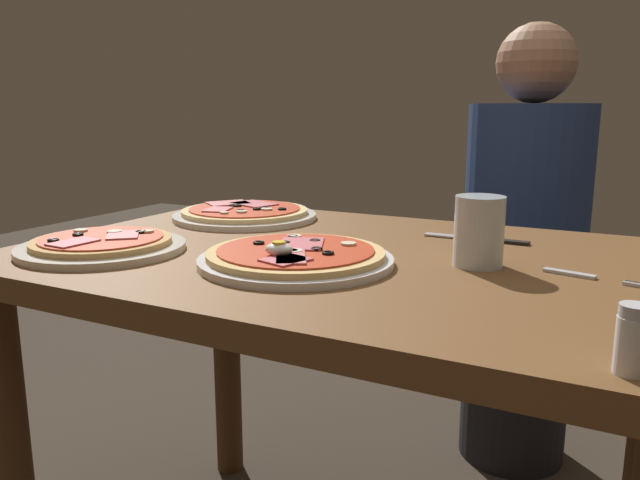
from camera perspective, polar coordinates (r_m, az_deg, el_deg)
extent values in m
cube|color=brown|center=(1.08, 2.35, -2.15)|extent=(1.11, 0.76, 0.04)
cylinder|color=#4A3018|center=(1.29, -26.26, -18.40)|extent=(0.07, 0.07, 0.69)
cylinder|color=#4A3018|center=(1.69, -8.49, -9.87)|extent=(0.07, 0.07, 0.69)
cylinder|color=white|center=(0.99, -2.22, -1.89)|extent=(0.31, 0.31, 0.01)
cylinder|color=#DBB26B|center=(0.99, -2.22, -1.27)|extent=(0.28, 0.28, 0.01)
cylinder|color=red|center=(0.98, -2.23, -0.90)|extent=(0.25, 0.25, 0.00)
torus|color=black|center=(1.02, -3.23, -0.25)|extent=(0.02, 0.02, 0.00)
torus|color=black|center=(1.02, -5.60, -0.25)|extent=(0.02, 0.02, 0.00)
torus|color=black|center=(0.97, -0.42, -0.81)|extent=(0.02, 0.02, 0.00)
torus|color=black|center=(0.95, 0.75, -1.19)|extent=(0.02, 0.02, 0.00)
torus|color=black|center=(1.03, -0.47, -0.07)|extent=(0.02, 0.02, 0.00)
torus|color=black|center=(1.07, -2.48, 0.30)|extent=(0.02, 0.02, 0.00)
cube|color=#D16B70|center=(0.92, -2.67, -1.57)|extent=(0.08, 0.10, 0.00)
cube|color=#C65B66|center=(1.01, -1.72, -0.35)|extent=(0.10, 0.11, 0.00)
cube|color=#C65B66|center=(0.91, -3.15, -1.82)|extent=(0.07, 0.07, 0.00)
cylinder|color=beige|center=(1.01, 2.61, -0.34)|extent=(0.02, 0.02, 0.00)
cylinder|color=beige|center=(0.96, -2.60, -1.02)|extent=(0.02, 0.02, 0.00)
cylinder|color=beige|center=(0.96, -2.38, -1.02)|extent=(0.03, 0.03, 0.00)
cylinder|color=beige|center=(1.07, -2.33, 0.34)|extent=(0.02, 0.02, 0.00)
ellipsoid|color=white|center=(0.94, -3.77, -0.85)|extent=(0.04, 0.03, 0.02)
cylinder|color=yellow|center=(0.94, -3.78, -0.25)|extent=(0.02, 0.02, 0.00)
cylinder|color=silver|center=(1.14, -19.22, -0.67)|extent=(0.28, 0.28, 0.01)
cylinder|color=tan|center=(1.14, -19.26, -0.13)|extent=(0.24, 0.24, 0.01)
cylinder|color=red|center=(1.14, -19.28, 0.19)|extent=(0.21, 0.21, 0.00)
torus|color=black|center=(1.16, -21.19, 0.47)|extent=(0.02, 0.02, 0.00)
torus|color=black|center=(1.15, -16.00, 0.72)|extent=(0.02, 0.02, 0.00)
torus|color=black|center=(1.13, -23.13, -0.02)|extent=(0.02, 0.02, 0.00)
cube|color=#C65B66|center=(1.10, -21.57, -0.20)|extent=(0.05, 0.08, 0.00)
cube|color=#D16B70|center=(1.14, -17.52, 0.44)|extent=(0.09, 0.09, 0.00)
cylinder|color=beige|center=(1.16, -15.44, 0.77)|extent=(0.02, 0.02, 0.00)
cylinder|color=beige|center=(1.17, -18.20, 0.73)|extent=(0.03, 0.03, 0.00)
cylinder|color=beige|center=(1.20, -20.98, 0.83)|extent=(0.02, 0.02, 0.00)
cylinder|color=white|center=(1.40, -6.85, 2.16)|extent=(0.32, 0.32, 0.01)
cylinder|color=#E5C17F|center=(1.40, -6.86, 2.60)|extent=(0.28, 0.28, 0.01)
cylinder|color=red|center=(1.40, -6.87, 2.86)|extent=(0.25, 0.25, 0.00)
torus|color=black|center=(1.37, -5.77, 2.84)|extent=(0.02, 0.02, 0.00)
torus|color=black|center=(1.35, -7.24, 2.67)|extent=(0.02, 0.02, 0.00)
torus|color=black|center=(1.38, -4.98, 2.93)|extent=(0.02, 0.02, 0.00)
torus|color=black|center=(1.42, -7.55, 3.12)|extent=(0.02, 0.02, 0.00)
torus|color=black|center=(1.43, -7.88, 3.15)|extent=(0.02, 0.02, 0.00)
torus|color=black|center=(1.36, -3.47, 2.84)|extent=(0.02, 0.02, 0.00)
cube|color=#C65B66|center=(1.45, -6.03, 3.30)|extent=(0.11, 0.10, 0.00)
cube|color=#D16B70|center=(1.38, -9.29, 2.76)|extent=(0.07, 0.08, 0.00)
cube|color=#D16B70|center=(1.47, -8.37, 3.34)|extent=(0.11, 0.11, 0.00)
cylinder|color=beige|center=(1.34, -7.16, 2.58)|extent=(0.02, 0.02, 0.00)
cylinder|color=beige|center=(1.36, -4.88, 2.82)|extent=(0.03, 0.03, 0.00)
cylinder|color=beige|center=(1.33, -8.72, 2.47)|extent=(0.02, 0.02, 0.00)
cylinder|color=silver|center=(1.00, 14.28, 0.77)|extent=(0.08, 0.08, 0.11)
cylinder|color=silver|center=(1.01, 14.18, -1.31)|extent=(0.07, 0.07, 0.04)
cube|color=silver|center=(1.00, 21.75, -2.84)|extent=(0.08, 0.03, 0.00)
cube|color=silver|center=(0.97, 27.11, -3.76)|extent=(0.04, 0.01, 0.00)
cube|color=silver|center=(1.22, 12.04, 0.32)|extent=(0.11, 0.02, 0.00)
cube|color=black|center=(1.19, 16.41, -0.11)|extent=(0.09, 0.02, 0.01)
cylinder|color=white|center=(0.65, 26.50, -8.61)|extent=(0.03, 0.03, 0.05)
cylinder|color=silver|center=(0.64, 26.78, -5.79)|extent=(0.03, 0.03, 0.01)
cylinder|color=black|center=(1.87, 17.31, -11.85)|extent=(0.29, 0.29, 0.46)
cylinder|color=navy|center=(1.74, 18.31, 3.11)|extent=(0.32, 0.32, 0.52)
sphere|color=#9E7051|center=(1.73, 19.11, 14.99)|extent=(0.20, 0.20, 0.20)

